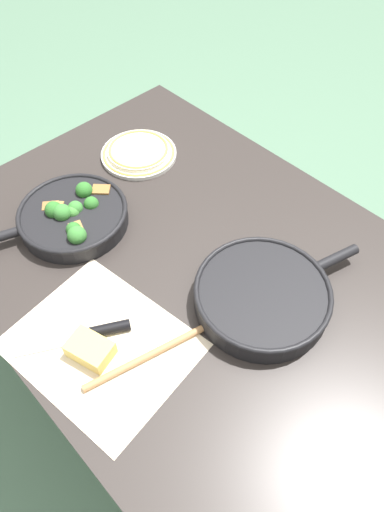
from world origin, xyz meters
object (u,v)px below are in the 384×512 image
object	(u,v)px
grater_knife	(90,334)
dinner_plate_stack	(139,152)
wooden_spoon	(195,332)
skillet_eggs	(263,295)
cheese_block	(90,350)
skillet_broccoli	(72,215)

from	to	relation	value
grater_knife	dinner_plate_stack	world-z (taller)	dinner_plate_stack
wooden_spoon	dinner_plate_stack	xyz separation A→B (m)	(0.53, -0.29, 0.01)
skillet_eggs	cheese_block	size ratio (longest dim) A/B	3.92
wooden_spoon	grater_knife	bearing A→B (deg)	151.52
wooden_spoon	cheese_block	size ratio (longest dim) A/B	3.94
skillet_broccoli	dinner_plate_stack	world-z (taller)	skillet_broccoli
dinner_plate_stack	skillet_broccoli	bearing A→B (deg)	107.30
cheese_block	skillet_eggs	bearing A→B (deg)	-114.74
wooden_spoon	cheese_block	bearing A→B (deg)	162.60
cheese_block	dinner_plate_stack	xyz separation A→B (m)	(0.42, -0.47, -0.01)
grater_knife	cheese_block	distance (m)	0.04
skillet_broccoli	cheese_block	bearing A→B (deg)	80.55
skillet_eggs	grater_knife	bearing A→B (deg)	164.20
grater_knife	cheese_block	bearing A→B (deg)	85.65
cheese_block	dinner_plate_stack	world-z (taller)	cheese_block
wooden_spoon	grater_knife	world-z (taller)	grater_knife
skillet_eggs	cheese_block	xyz separation A→B (m)	(0.16, 0.34, -0.01)
dinner_plate_stack	cheese_block	bearing A→B (deg)	131.41
wooden_spoon	dinner_plate_stack	distance (m)	0.60
skillet_eggs	grater_knife	xyz separation A→B (m)	(0.19, 0.32, -0.02)
skillet_eggs	cheese_block	distance (m)	0.38
grater_knife	cheese_block	world-z (taller)	cheese_block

